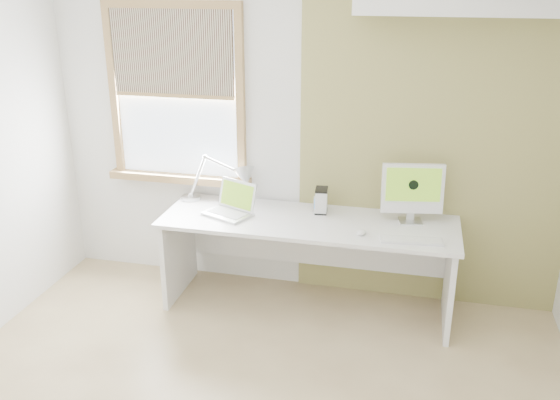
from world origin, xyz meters
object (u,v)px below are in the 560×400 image
(desk, at_px, (309,241))
(laptop, at_px, (232,206))
(external_drive, at_px, (321,200))
(desk_lamp, at_px, (235,179))
(imac, at_px, (413,190))

(desk, relative_size, laptop, 5.23)
(desk, distance_m, external_drive, 0.32)
(desk_lamp, xyz_separation_m, laptop, (0.04, -0.22, -0.14))
(desk, xyz_separation_m, imac, (0.74, 0.10, 0.44))
(external_drive, bearing_deg, imac, -2.24)
(desk, bearing_deg, external_drive, 62.04)
(desk, height_order, laptop, laptop)
(desk, height_order, imac, imac)
(external_drive, height_order, imac, imac)
(laptop, distance_m, external_drive, 0.68)
(desk_lamp, distance_m, laptop, 0.26)
(desk, relative_size, imac, 4.86)
(external_drive, relative_size, imac, 0.42)
(external_drive, xyz_separation_m, imac, (0.67, -0.03, 0.15))
(imac, bearing_deg, desk, -172.53)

